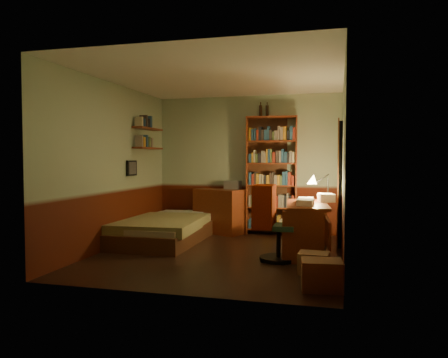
% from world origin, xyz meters
% --- Properties ---
extents(floor, '(3.50, 4.00, 0.02)m').
position_xyz_m(floor, '(0.00, 0.00, -0.01)').
color(floor, black).
rests_on(floor, ground).
extents(ceiling, '(3.50, 4.00, 0.02)m').
position_xyz_m(ceiling, '(0.00, 0.00, 2.61)').
color(ceiling, silver).
rests_on(ceiling, wall_back).
extents(wall_back, '(3.50, 0.02, 2.60)m').
position_xyz_m(wall_back, '(0.00, 2.01, 1.30)').
color(wall_back, '#97AA8A').
rests_on(wall_back, ground).
extents(wall_left, '(0.02, 4.00, 2.60)m').
position_xyz_m(wall_left, '(-1.76, 0.00, 1.30)').
color(wall_left, '#97AA8A').
rests_on(wall_left, ground).
extents(wall_right, '(0.02, 4.00, 2.60)m').
position_xyz_m(wall_right, '(1.76, 0.00, 1.30)').
color(wall_right, '#97AA8A').
rests_on(wall_right, ground).
extents(wall_front, '(3.50, 0.02, 2.60)m').
position_xyz_m(wall_front, '(0.00, -2.01, 1.30)').
color(wall_front, '#97AA8A').
rests_on(wall_front, ground).
extents(doorway, '(0.06, 0.90, 2.00)m').
position_xyz_m(doorway, '(1.72, 1.30, 1.00)').
color(doorway, black).
rests_on(doorway, ground).
extents(door_trim, '(0.02, 0.98, 2.08)m').
position_xyz_m(door_trim, '(1.69, 1.30, 1.00)').
color(door_trim, '#452515').
rests_on(door_trim, ground).
extents(bed, '(1.25, 2.33, 0.69)m').
position_xyz_m(bed, '(-1.19, 0.79, 0.34)').
color(bed, olive).
rests_on(bed, ground).
extents(dresser, '(1.05, 0.79, 0.83)m').
position_xyz_m(dresser, '(-0.49, 1.76, 0.42)').
color(dresser, maroon).
rests_on(dresser, ground).
extents(mini_stereo, '(0.30, 0.24, 0.16)m').
position_xyz_m(mini_stereo, '(-0.26, 1.89, 0.91)').
color(mini_stereo, '#B2B2B7').
rests_on(mini_stereo, dresser).
extents(bookshelf, '(0.96, 0.37, 2.19)m').
position_xyz_m(bookshelf, '(0.49, 1.85, 1.09)').
color(bookshelf, maroon).
rests_on(bookshelf, ground).
extents(bottle_left, '(0.07, 0.07, 0.22)m').
position_xyz_m(bottle_left, '(0.26, 1.96, 2.30)').
color(bottle_left, black).
rests_on(bottle_left, bookshelf).
extents(bottle_right, '(0.06, 0.06, 0.22)m').
position_xyz_m(bottle_right, '(0.39, 1.96, 2.30)').
color(bottle_right, black).
rests_on(bottle_right, bookshelf).
extents(desk, '(0.73, 1.46, 0.75)m').
position_xyz_m(desk, '(1.25, 0.34, 0.38)').
color(desk, maroon).
rests_on(desk, ground).
extents(paper_stack, '(0.28, 0.35, 0.12)m').
position_xyz_m(paper_stack, '(1.51, 0.66, 0.81)').
color(paper_stack, silver).
rests_on(paper_stack, desk).
extents(desk_lamp, '(0.21, 0.21, 0.66)m').
position_xyz_m(desk_lamp, '(1.54, 0.84, 1.08)').
color(desk_lamp, black).
rests_on(desk_lamp, desk).
extents(office_chair, '(0.57, 0.50, 1.11)m').
position_xyz_m(office_chair, '(0.90, -0.21, 0.56)').
color(office_chair, '#2B4E3C').
rests_on(office_chair, ground).
extents(red_jacket, '(0.34, 0.54, 0.59)m').
position_xyz_m(red_jacket, '(0.63, -0.25, 1.41)').
color(red_jacket, '#A62300').
rests_on(red_jacket, office_chair).
extents(wall_shelf_lower, '(0.20, 0.90, 0.03)m').
position_xyz_m(wall_shelf_lower, '(-1.64, 1.10, 1.60)').
color(wall_shelf_lower, maroon).
rests_on(wall_shelf_lower, wall_left).
extents(wall_shelf_upper, '(0.20, 0.90, 0.03)m').
position_xyz_m(wall_shelf_upper, '(-1.64, 1.10, 1.95)').
color(wall_shelf_upper, maroon).
rests_on(wall_shelf_upper, wall_left).
extents(framed_picture, '(0.04, 0.32, 0.26)m').
position_xyz_m(framed_picture, '(-1.72, 0.60, 1.25)').
color(framed_picture, black).
rests_on(framed_picture, wall_left).
extents(cardboard_box_a, '(0.47, 0.39, 0.32)m').
position_xyz_m(cardboard_box_a, '(1.53, -1.44, 0.16)').
color(cardboard_box_a, brown).
rests_on(cardboard_box_a, ground).
extents(cardboard_box_b, '(0.38, 0.32, 0.26)m').
position_xyz_m(cardboard_box_b, '(1.41, -0.77, 0.13)').
color(cardboard_box_b, brown).
rests_on(cardboard_box_b, ground).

